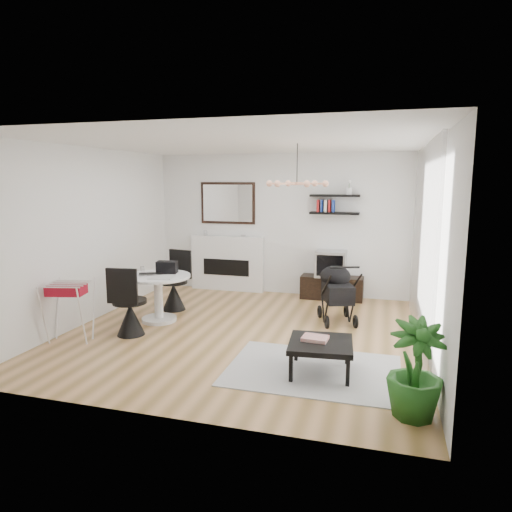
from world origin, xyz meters
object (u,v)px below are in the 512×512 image
(fireplace, at_px, (227,257))
(stroller, at_px, (337,295))
(dining_table, at_px, (158,291))
(crt_tv, at_px, (331,264))
(drying_rack, at_px, (69,311))
(potted_plant, at_px, (415,369))
(coffee_table, at_px, (321,345))
(tv_console, at_px, (332,288))

(fireplace, distance_m, stroller, 2.79)
(dining_table, height_order, stroller, stroller)
(crt_tv, bearing_deg, dining_table, -139.03)
(drying_rack, xyz_separation_m, potted_plant, (4.43, -0.85, 0.03))
(crt_tv, relative_size, drying_rack, 0.67)
(coffee_table, bearing_deg, fireplace, 123.89)
(fireplace, xyz_separation_m, dining_table, (-0.35, -2.25, -0.20))
(tv_console, relative_size, dining_table, 1.13)
(fireplace, relative_size, stroller, 2.22)
(stroller, distance_m, potted_plant, 2.96)
(fireplace, height_order, tv_console, fireplace)
(stroller, bearing_deg, dining_table, 176.56)
(coffee_table, bearing_deg, dining_table, 154.83)
(coffee_table, bearing_deg, tv_console, 94.40)
(tv_console, xyz_separation_m, potted_plant, (1.24, -4.14, 0.25))
(stroller, height_order, potted_plant, stroller)
(crt_tv, relative_size, dining_table, 0.55)
(crt_tv, relative_size, stroller, 0.57)
(dining_table, bearing_deg, coffee_table, -25.17)
(dining_table, distance_m, coffee_table, 3.01)
(drying_rack, bearing_deg, dining_table, 44.74)
(fireplace, xyz_separation_m, coffee_table, (2.37, -3.53, -0.35))
(crt_tv, bearing_deg, coffee_table, -85.14)
(crt_tv, bearing_deg, drying_rack, -133.93)
(coffee_table, relative_size, potted_plant, 0.83)
(fireplace, distance_m, dining_table, 2.29)
(dining_table, xyz_separation_m, drying_rack, (-0.73, -1.17, -0.05))
(dining_table, bearing_deg, drying_rack, -121.92)
(fireplace, distance_m, crt_tv, 2.09)
(potted_plant, bearing_deg, stroller, 110.01)
(crt_tv, height_order, dining_table, crt_tv)
(stroller, bearing_deg, coffee_table, -108.28)
(fireplace, relative_size, coffee_table, 2.77)
(dining_table, distance_m, stroller, 2.80)
(tv_console, distance_m, drying_rack, 4.59)
(fireplace, relative_size, potted_plant, 2.30)
(coffee_table, bearing_deg, stroller, 90.97)
(crt_tv, distance_m, potted_plant, 4.33)
(stroller, height_order, coffee_table, stroller)
(coffee_table, bearing_deg, crt_tv, 94.86)
(drying_rack, distance_m, coffee_table, 3.46)
(tv_console, distance_m, dining_table, 3.26)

